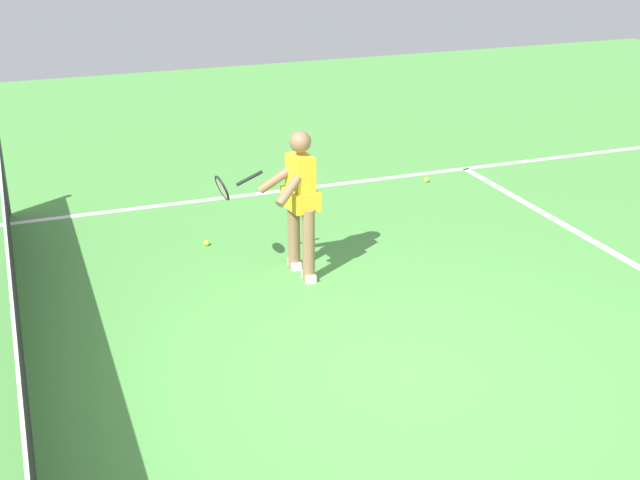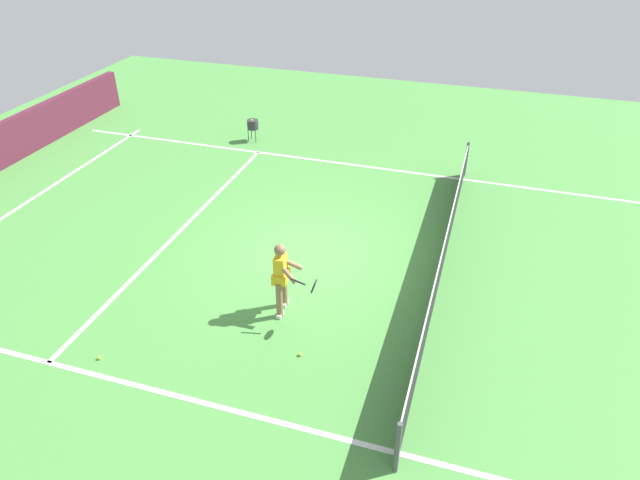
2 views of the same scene
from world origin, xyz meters
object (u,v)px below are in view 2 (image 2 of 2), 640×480
Objects in this scene: tennis_ball_near at (300,354)px; ball_hopper at (253,125)px; tennis_ball_mid at (99,358)px; tennis_player at (282,276)px.

ball_hopper is (-8.93, -4.71, 0.51)m from tennis_ball_near.
ball_hopper is (-10.09, -1.32, 0.51)m from tennis_ball_mid.
tennis_ball_mid is (2.26, -2.67, -0.81)m from tennis_player.
tennis_player is at bearing -146.40° from tennis_ball_near.
tennis_player reaches higher than ball_hopper.
tennis_player is at bearing 26.95° from ball_hopper.
ball_hopper is at bearing -153.05° from tennis_player.
tennis_ball_near is at bearing 108.87° from tennis_ball_mid.
tennis_ball_near and tennis_ball_mid have the same top height.
ball_hopper reaches higher than tennis_ball_mid.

